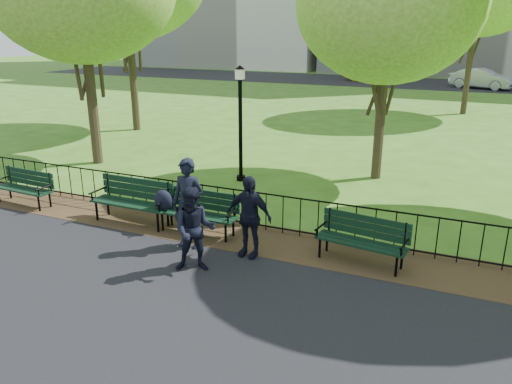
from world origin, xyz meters
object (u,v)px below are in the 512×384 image
at_px(park_bench_left_b, 25,184).
at_px(person_left, 188,204).
at_px(park_bench_right_a, 363,235).
at_px(person_right, 249,216).
at_px(person_mid, 195,230).
at_px(park_bench_main, 183,204).
at_px(park_bench_left_a, 134,196).
at_px(taxi, 374,71).
at_px(tree_near_e, 389,4).
at_px(lamppost, 240,120).
at_px(sedan_silver, 482,79).

xyz_separation_m(park_bench_left_b, person_left, (5.19, -0.60, 0.40)).
height_order(park_bench_right_a, person_right, person_right).
distance_m(person_left, person_mid, 1.10).
height_order(person_left, person_mid, person_left).
distance_m(park_bench_main, person_mid, 1.95).
relative_size(park_bench_left_a, person_mid, 1.23).
distance_m(park_bench_left_a, taxi, 33.54).
relative_size(park_bench_left_a, tree_near_e, 0.28).
bearing_deg(lamppost, person_mid, -73.19).
relative_size(tree_near_e, person_left, 3.80).
height_order(park_bench_right_a, person_mid, person_mid).
relative_size(park_bench_right_a, person_mid, 1.12).
bearing_deg(taxi, tree_near_e, -160.31).
bearing_deg(tree_near_e, park_bench_left_b, -142.57).
bearing_deg(person_right, park_bench_left_a, 173.65).
distance_m(lamppost, person_right, 5.23).
bearing_deg(person_left, park_bench_right_a, 8.70).
distance_m(park_bench_left_a, park_bench_left_b, 3.31).
relative_size(park_bench_main, park_bench_left_a, 0.97).
distance_m(person_left, person_right, 1.31).
relative_size(person_left, person_right, 1.14).
relative_size(lamppost, person_right, 2.02).
bearing_deg(park_bench_left_a, person_right, -9.75).
height_order(park_bench_left_a, park_bench_right_a, park_bench_left_a).
height_order(park_bench_left_b, sedan_silver, sedan_silver).
bearing_deg(taxi, park_bench_left_b, -175.43).
xyz_separation_m(person_mid, person_right, (0.65, 0.98, 0.02)).
height_order(park_bench_left_a, person_mid, person_mid).
xyz_separation_m(park_bench_left_b, person_mid, (5.84, -1.47, 0.27)).
distance_m(park_bench_left_a, park_bench_right_a, 5.31).
height_order(taxi, sedan_silver, taxi).
height_order(park_bench_main, park_bench_left_a, park_bench_left_a).
bearing_deg(person_mid, person_left, 103.16).
relative_size(lamppost, taxi, 0.70).
distance_m(park_bench_left_a, person_right, 3.24).
distance_m(park_bench_right_a, sedan_silver, 31.67).
relative_size(park_bench_left_a, person_left, 1.06).
distance_m(lamppost, tree_near_e, 5.14).
bearing_deg(park_bench_main, taxi, 94.08).
distance_m(park_bench_right_a, lamppost, 6.09).
height_order(tree_near_e, sedan_silver, tree_near_e).
bearing_deg(lamppost, park_bench_left_b, -135.54).
bearing_deg(person_right, taxi, 100.85).
height_order(tree_near_e, person_right, tree_near_e).
bearing_deg(park_bench_main, person_mid, -51.82).
relative_size(park_bench_main, person_right, 1.16).
distance_m(person_right, sedan_silver, 32.48).
distance_m(park_bench_left_a, lamppost, 4.25).
relative_size(park_bench_right_a, sedan_silver, 0.41).
xyz_separation_m(tree_near_e, sedan_silver, (2.76, 25.77, -4.21)).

